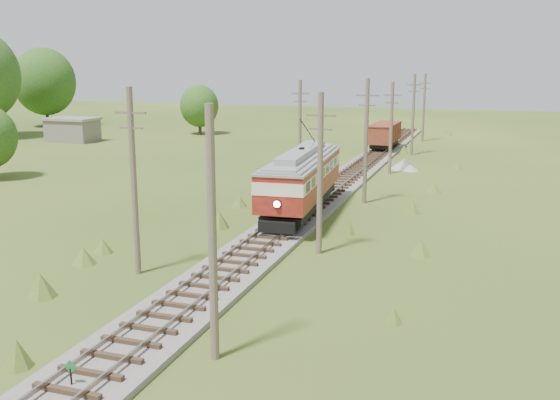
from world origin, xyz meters
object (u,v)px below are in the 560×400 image
(streetcar, at_px, (302,176))
(gondola, at_px, (385,134))
(gravel_pile, at_px, (405,164))
(switch_marker, at_px, (71,373))

(streetcar, distance_m, gondola, 33.36)
(streetcar, distance_m, gravel_pile, 21.73)
(switch_marker, distance_m, gondola, 57.48)
(streetcar, relative_size, gravel_pile, 4.43)
(streetcar, height_order, gondola, streetcar)
(switch_marker, relative_size, gravel_pile, 0.36)
(gravel_pile, bearing_deg, switch_marker, -95.37)
(gondola, bearing_deg, streetcar, -88.46)
(switch_marker, distance_m, gravel_pile, 45.54)
(switch_marker, bearing_deg, streetcar, 89.52)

